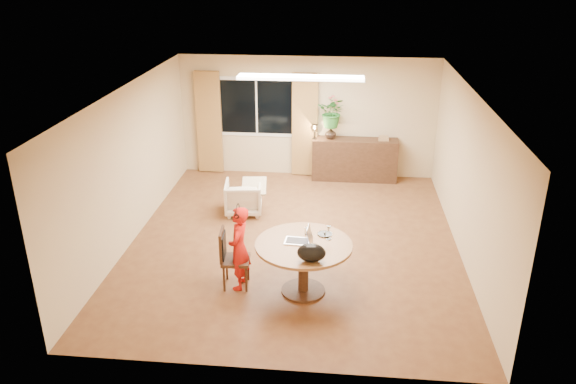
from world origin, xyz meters
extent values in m
plane|color=brown|center=(0.00, 0.00, 0.00)|extent=(6.50, 6.50, 0.00)
plane|color=white|center=(0.00, 0.00, 2.60)|extent=(6.50, 6.50, 0.00)
plane|color=#D3BD89|center=(0.00, 3.25, 1.30)|extent=(5.50, 0.00, 5.50)
plane|color=#D3BD89|center=(-2.75, 0.00, 1.30)|extent=(0.00, 6.50, 6.50)
plane|color=#D3BD89|center=(2.75, 0.00, 1.30)|extent=(0.00, 6.50, 6.50)
cube|color=white|center=(-1.10, 3.23, 1.50)|extent=(1.70, 0.02, 1.30)
cube|color=black|center=(-1.10, 3.22, 1.50)|extent=(1.55, 0.01, 1.15)
cube|color=white|center=(-1.10, 3.22, 1.50)|extent=(0.04, 0.01, 1.15)
cube|color=brown|center=(-2.15, 3.15, 1.15)|extent=(0.55, 0.08, 2.25)
cube|color=brown|center=(-0.05, 3.15, 1.15)|extent=(0.55, 0.08, 2.25)
cube|color=white|center=(0.00, 1.20, 2.57)|extent=(2.20, 0.35, 0.05)
cylinder|color=brown|center=(0.27, -1.54, 0.76)|extent=(1.38, 1.38, 0.04)
cylinder|color=black|center=(0.27, -1.54, 0.37)|extent=(0.15, 0.15, 0.74)
cylinder|color=black|center=(0.27, -1.54, 0.02)|extent=(0.64, 0.64, 0.03)
imported|color=#B50D12|center=(-0.66, -1.49, 0.63)|extent=(0.49, 0.34, 1.27)
imported|color=beige|center=(-1.05, 1.06, 0.31)|extent=(0.75, 0.76, 0.63)
cube|color=black|center=(1.05, 3.01, 0.45)|extent=(1.82, 0.44, 0.91)
imported|color=black|center=(0.51, 3.01, 1.03)|extent=(0.25, 0.25, 0.25)
imported|color=#336325|center=(0.54, 3.01, 1.49)|extent=(0.68, 0.62, 0.66)
camera|label=1|loc=(0.73, -8.50, 4.51)|focal=35.00mm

